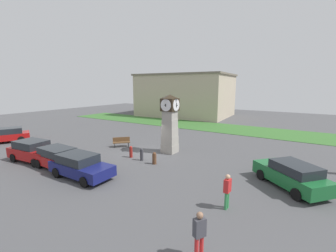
{
  "coord_description": "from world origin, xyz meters",
  "views": [
    {
      "loc": [
        11.61,
        -14.58,
        5.72
      ],
      "look_at": [
        0.61,
        2.57,
        2.08
      ],
      "focal_mm": 24.0,
      "sensor_mm": 36.0,
      "label": 1
    }
  ],
  "objects_px": {
    "bollard_far_row": "(154,158)",
    "car_near_tower": "(59,158)",
    "car_by_building": "(80,166)",
    "car_end_of_row": "(291,175)",
    "car_navy_sedan": "(34,151)",
    "clock_tower": "(170,123)",
    "bollard_near_tower": "(131,152)",
    "pedestrian_crossing_lot": "(199,232)",
    "pedestrian_by_cars": "(227,189)",
    "bollard_mid_row": "(142,154)",
    "bench": "(121,141)",
    "car_silver_hatch": "(7,135)"
  },
  "relations": [
    {
      "from": "bollard_mid_row",
      "to": "bollard_far_row",
      "type": "xyz_separation_m",
      "value": [
        1.31,
        -0.13,
        -0.03
      ]
    },
    {
      "from": "car_end_of_row",
      "to": "pedestrian_by_cars",
      "type": "height_order",
      "value": "pedestrian_by_cars"
    },
    {
      "from": "car_end_of_row",
      "to": "car_silver_hatch",
      "type": "bearing_deg",
      "value": -171.46
    },
    {
      "from": "bollard_near_tower",
      "to": "car_navy_sedan",
      "type": "xyz_separation_m",
      "value": [
        -5.69,
        -4.7,
        0.33
      ]
    },
    {
      "from": "bollard_near_tower",
      "to": "car_silver_hatch",
      "type": "height_order",
      "value": "car_silver_hatch"
    },
    {
      "from": "clock_tower",
      "to": "bollard_mid_row",
      "type": "bearing_deg",
      "value": -103.16
    },
    {
      "from": "bollard_far_row",
      "to": "pedestrian_by_cars",
      "type": "distance_m",
      "value": 7.27
    },
    {
      "from": "bench",
      "to": "car_end_of_row",
      "type": "bearing_deg",
      "value": -4.94
    },
    {
      "from": "bench",
      "to": "pedestrian_by_cars",
      "type": "relative_size",
      "value": 0.9
    },
    {
      "from": "bollard_far_row",
      "to": "car_by_building",
      "type": "height_order",
      "value": "car_by_building"
    },
    {
      "from": "pedestrian_crossing_lot",
      "to": "car_near_tower",
      "type": "bearing_deg",
      "value": 168.47
    },
    {
      "from": "bollard_near_tower",
      "to": "bench",
      "type": "bearing_deg",
      "value": 146.52
    },
    {
      "from": "bollard_mid_row",
      "to": "car_silver_hatch",
      "type": "xyz_separation_m",
      "value": [
        -15.35,
        -3.0,
        0.27
      ]
    },
    {
      "from": "car_near_tower",
      "to": "car_by_building",
      "type": "distance_m",
      "value": 2.52
    },
    {
      "from": "car_by_building",
      "to": "car_end_of_row",
      "type": "xyz_separation_m",
      "value": [
        11.38,
        5.45,
        0.02
      ]
    },
    {
      "from": "clock_tower",
      "to": "bollard_mid_row",
      "type": "distance_m",
      "value": 3.73
    },
    {
      "from": "bollard_near_tower",
      "to": "pedestrian_crossing_lot",
      "type": "bearing_deg",
      "value": -36.99
    },
    {
      "from": "bollard_near_tower",
      "to": "car_near_tower",
      "type": "bearing_deg",
      "value": -118.62
    },
    {
      "from": "car_near_tower",
      "to": "car_silver_hatch",
      "type": "distance_m",
      "value": 11.72
    },
    {
      "from": "car_end_of_row",
      "to": "pedestrian_crossing_lot",
      "type": "distance_m",
      "value": 8.0
    },
    {
      "from": "car_silver_hatch",
      "to": "pedestrian_crossing_lot",
      "type": "height_order",
      "value": "pedestrian_crossing_lot"
    },
    {
      "from": "car_by_building",
      "to": "pedestrian_crossing_lot",
      "type": "bearing_deg",
      "value": -13.7
    },
    {
      "from": "car_by_building",
      "to": "pedestrian_crossing_lot",
      "type": "distance_m",
      "value": 9.54
    },
    {
      "from": "bollard_mid_row",
      "to": "pedestrian_crossing_lot",
      "type": "height_order",
      "value": "pedestrian_crossing_lot"
    },
    {
      "from": "bollard_near_tower",
      "to": "car_navy_sedan",
      "type": "distance_m",
      "value": 7.39
    },
    {
      "from": "clock_tower",
      "to": "bollard_near_tower",
      "type": "xyz_separation_m",
      "value": [
        -1.92,
        -2.87,
        -2.13
      ]
    },
    {
      "from": "pedestrian_by_cars",
      "to": "car_navy_sedan",
      "type": "bearing_deg",
      "value": -174.99
    },
    {
      "from": "car_navy_sedan",
      "to": "car_silver_hatch",
      "type": "height_order",
      "value": "car_navy_sedan"
    },
    {
      "from": "car_navy_sedan",
      "to": "car_silver_hatch",
      "type": "distance_m",
      "value": 8.59
    },
    {
      "from": "car_end_of_row",
      "to": "pedestrian_crossing_lot",
      "type": "bearing_deg",
      "value": -105.28
    },
    {
      "from": "car_end_of_row",
      "to": "clock_tower",
      "type": "bearing_deg",
      "value": 167.17
    },
    {
      "from": "car_navy_sedan",
      "to": "pedestrian_crossing_lot",
      "type": "xyz_separation_m",
      "value": [
        14.98,
        -2.29,
        0.17
      ]
    },
    {
      "from": "car_near_tower",
      "to": "pedestrian_by_cars",
      "type": "xyz_separation_m",
      "value": [
        11.56,
        1.18,
        0.22
      ]
    },
    {
      "from": "bench",
      "to": "bollard_near_tower",
      "type": "bearing_deg",
      "value": -33.48
    },
    {
      "from": "car_near_tower",
      "to": "pedestrian_by_cars",
      "type": "height_order",
      "value": "pedestrian_by_cars"
    },
    {
      "from": "bollard_near_tower",
      "to": "pedestrian_crossing_lot",
      "type": "xyz_separation_m",
      "value": [
        9.29,
        -6.99,
        0.51
      ]
    },
    {
      "from": "bollard_near_tower",
      "to": "car_near_tower",
      "type": "height_order",
      "value": "car_near_tower"
    },
    {
      "from": "bollard_mid_row",
      "to": "car_navy_sedan",
      "type": "distance_m",
      "value": 8.3
    },
    {
      "from": "bollard_far_row",
      "to": "car_navy_sedan",
      "type": "bearing_deg",
      "value": -151.55
    },
    {
      "from": "bollard_mid_row",
      "to": "car_near_tower",
      "type": "height_order",
      "value": "car_near_tower"
    },
    {
      "from": "bollard_mid_row",
      "to": "pedestrian_by_cars",
      "type": "bearing_deg",
      "value": -22.79
    },
    {
      "from": "clock_tower",
      "to": "car_end_of_row",
      "type": "bearing_deg",
      "value": -12.83
    },
    {
      "from": "bollard_far_row",
      "to": "car_silver_hatch",
      "type": "distance_m",
      "value": 16.91
    },
    {
      "from": "car_near_tower",
      "to": "bollard_mid_row",
      "type": "bearing_deg",
      "value": 50.23
    },
    {
      "from": "car_navy_sedan",
      "to": "car_near_tower",
      "type": "distance_m",
      "value": 3.19
    },
    {
      "from": "car_navy_sedan",
      "to": "car_by_building",
      "type": "height_order",
      "value": "car_navy_sedan"
    },
    {
      "from": "car_by_building",
      "to": "pedestrian_by_cars",
      "type": "distance_m",
      "value": 9.14
    },
    {
      "from": "bollard_far_row",
      "to": "car_near_tower",
      "type": "distance_m",
      "value": 6.65
    },
    {
      "from": "car_silver_hatch",
      "to": "car_end_of_row",
      "type": "xyz_separation_m",
      "value": [
        25.52,
        3.83,
        0.02
      ]
    },
    {
      "from": "car_navy_sedan",
      "to": "pedestrian_crossing_lot",
      "type": "height_order",
      "value": "pedestrian_crossing_lot"
    }
  ]
}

